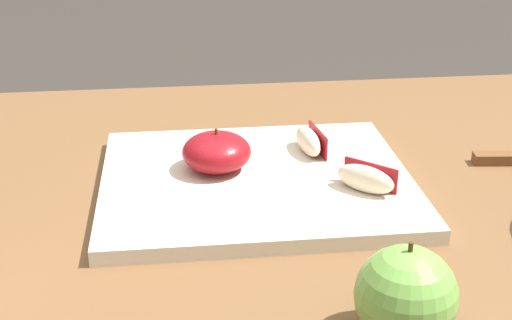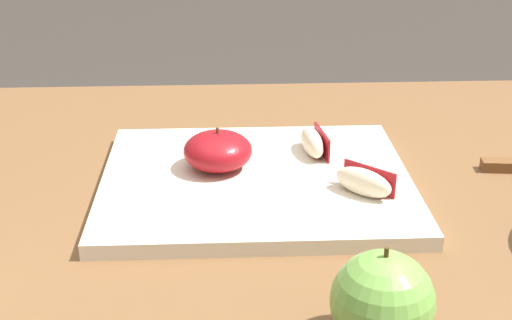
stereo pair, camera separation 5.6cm
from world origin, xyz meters
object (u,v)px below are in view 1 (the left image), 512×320
(paring_knife, at_px, (511,159))
(cutting_board, at_px, (256,182))
(apple_wedge_middle, at_px, (366,178))
(apple_half_skin_up, at_px, (217,152))
(whole_apple_granny_green, at_px, (406,296))
(apple_wedge_back, at_px, (309,141))

(paring_knife, bearing_deg, cutting_board, -174.04)
(apple_wedge_middle, bearing_deg, apple_half_skin_up, 154.25)
(apple_half_skin_up, relative_size, whole_apple_granny_green, 0.89)
(apple_wedge_middle, relative_size, whole_apple_granny_green, 0.73)
(cutting_board, bearing_deg, paring_knife, 5.96)
(cutting_board, relative_size, whole_apple_granny_green, 3.91)
(apple_half_skin_up, relative_size, paring_knife, 0.52)
(apple_wedge_back, bearing_deg, apple_half_skin_up, -162.36)
(apple_half_skin_up, height_order, apple_wedge_back, apple_half_skin_up)
(apple_wedge_middle, bearing_deg, paring_knife, 22.82)
(cutting_board, height_order, apple_half_skin_up, apple_half_skin_up)
(apple_wedge_back, bearing_deg, paring_knife, -5.59)
(apple_wedge_back, relative_size, apple_wedge_middle, 1.08)
(cutting_board, distance_m, paring_knife, 0.34)
(paring_knife, xyz_separation_m, whole_apple_granny_green, (-0.25, -0.34, 0.04))
(cutting_board, xyz_separation_m, apple_wedge_back, (0.08, 0.06, 0.02))
(apple_half_skin_up, xyz_separation_m, whole_apple_granny_green, (0.13, -0.33, 0.00))
(apple_half_skin_up, relative_size, apple_wedge_back, 1.14)
(apple_half_skin_up, bearing_deg, apple_wedge_middle, -25.75)
(cutting_board, bearing_deg, apple_wedge_middle, -25.49)
(whole_apple_granny_green, bearing_deg, apple_half_skin_up, 112.51)
(cutting_board, relative_size, apple_wedge_back, 4.98)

